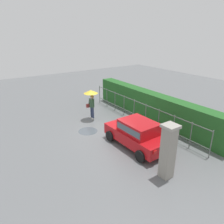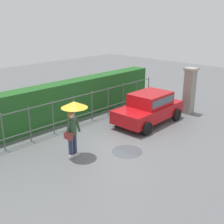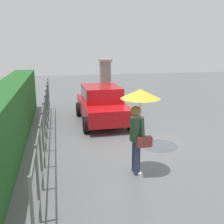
# 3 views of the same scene
# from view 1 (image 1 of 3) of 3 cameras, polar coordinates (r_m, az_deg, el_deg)

# --- Properties ---
(ground_plane) EXTENTS (40.00, 40.00, 0.00)m
(ground_plane) POSITION_cam_1_polar(r_m,az_deg,el_deg) (13.05, -1.14, -5.39)
(ground_plane) COLOR slate
(car) EXTENTS (3.77, 1.93, 1.48)m
(car) POSITION_cam_1_polar(r_m,az_deg,el_deg) (11.23, 6.82, -5.60)
(car) COLOR #B71116
(car) RESTS_ON ground
(pedestrian) EXTENTS (0.95, 0.95, 2.11)m
(pedestrian) POSITION_cam_1_polar(r_m,az_deg,el_deg) (14.48, -5.67, 3.91)
(pedestrian) COLOR #2D3856
(pedestrian) RESTS_ON ground
(gate_pillar) EXTENTS (0.60, 0.60, 2.42)m
(gate_pillar) POSITION_cam_1_polar(r_m,az_deg,el_deg) (9.03, 14.94, -10.21)
(gate_pillar) COLOR gray
(gate_pillar) RESTS_ON ground
(fence_section) EXTENTS (10.34, 0.05, 1.50)m
(fence_section) POSITION_cam_1_polar(r_m,az_deg,el_deg) (14.12, 7.50, 0.20)
(fence_section) COLOR #59605B
(fence_section) RESTS_ON ground
(hedge_row) EXTENTS (11.29, 0.90, 1.90)m
(hedge_row) POSITION_cam_1_polar(r_m,az_deg,el_deg) (14.79, 10.72, 1.51)
(hedge_row) COLOR #235B23
(hedge_row) RESTS_ON ground
(puddle_near) EXTENTS (1.19, 1.19, 0.00)m
(puddle_near) POSITION_cam_1_polar(r_m,az_deg,el_deg) (13.22, -6.54, -5.15)
(puddle_near) COLOR #4C545B
(puddle_near) RESTS_ON ground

